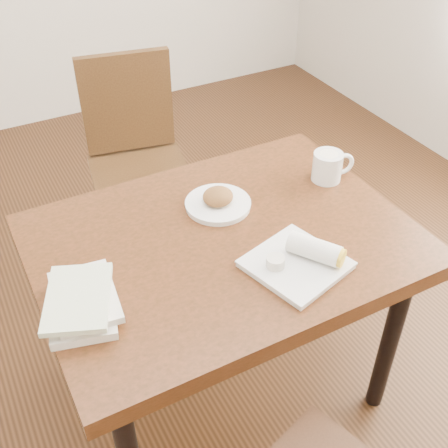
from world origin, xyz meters
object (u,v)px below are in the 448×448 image
plate_scone (218,201)px  book_stack (82,302)px  coffee_mug (329,166)px  plate_burrito (302,259)px  table (224,258)px  chair_far (136,150)px

plate_scone → book_stack: 0.57m
coffee_mug → plate_burrito: (-0.33, -0.33, -0.03)m
table → plate_burrito: size_ratio=3.74×
chair_far → book_stack: 1.17m
plate_scone → coffee_mug: coffee_mug is taller
table → plate_burrito: (0.13, -0.22, 0.11)m
book_stack → table: bearing=11.2°
plate_scone → book_stack: plate_scone is taller
coffee_mug → book_stack: (-0.94, -0.20, -0.02)m
plate_scone → coffee_mug: bearing=-4.8°
plate_scone → book_stack: (-0.52, -0.24, 0.01)m
plate_scone → plate_burrito: plate_burrito is taller
table → chair_far: bearing=86.9°
book_stack → plate_burrito: bearing=-12.0°
table → book_stack: book_stack is taller
chair_far → plate_burrito: (0.08, -1.16, 0.23)m
coffee_mug → book_stack: bearing=-167.8°
chair_far → plate_scone: size_ratio=4.42×
chair_far → table: bearing=-93.1°
table → book_stack: bearing=-168.8°
chair_far → plate_scone: bearing=-89.7°
table → coffee_mug: size_ratio=7.54×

